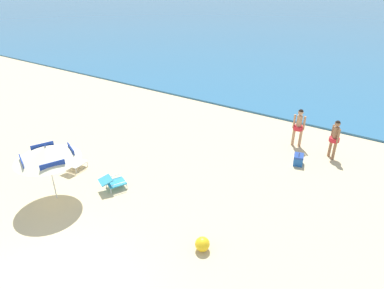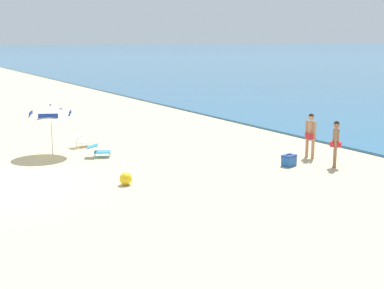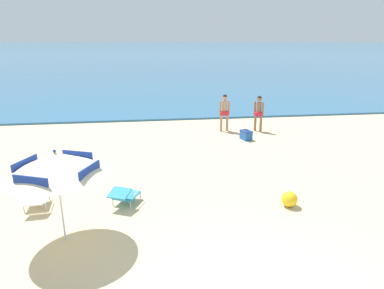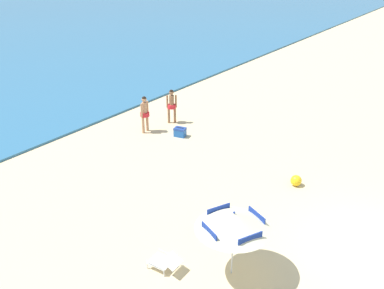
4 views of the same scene
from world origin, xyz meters
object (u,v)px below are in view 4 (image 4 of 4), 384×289
at_px(cooler_box, 180,132).
at_px(beach_umbrella_striped_main, 234,221).
at_px(person_standing_near_shore, 145,112).
at_px(person_standing_beside, 172,104).
at_px(lounge_chair_beside_umbrella, 165,261).
at_px(lounge_chair_under_umbrella, 213,225).
at_px(beach_ball, 296,181).

bearing_deg(cooler_box, beach_umbrella_striped_main, -131.30).
bearing_deg(beach_umbrella_striped_main, person_standing_near_shore, 57.22).
height_order(person_standing_beside, cooler_box, person_standing_beside).
bearing_deg(person_standing_beside, lounge_chair_beside_umbrella, -140.43).
height_order(beach_umbrella_striped_main, person_standing_beside, beach_umbrella_striped_main).
relative_size(lounge_chair_beside_umbrella, person_standing_beside, 0.57).
relative_size(beach_umbrella_striped_main, person_standing_near_shore, 1.69).
bearing_deg(lounge_chair_beside_umbrella, cooler_box, 37.04).
distance_m(lounge_chair_under_umbrella, cooler_box, 7.08).
bearing_deg(beach_ball, person_standing_beside, 77.68).
bearing_deg(beach_ball, person_standing_near_shore, 89.63).
bearing_deg(beach_ball, cooler_box, 83.82).
bearing_deg(lounge_chair_under_umbrella, person_standing_beside, 49.01).
bearing_deg(person_standing_near_shore, beach_umbrella_striped_main, -122.78).
height_order(lounge_chair_beside_umbrella, person_standing_beside, person_standing_beside).
distance_m(lounge_chair_under_umbrella, person_standing_near_shore, 7.98).
xyz_separation_m(person_standing_near_shore, cooler_box, (0.59, -1.52, -0.77)).
bearing_deg(person_standing_beside, beach_ball, -102.32).
height_order(beach_umbrella_striped_main, beach_ball, beach_umbrella_striped_main).
bearing_deg(person_standing_beside, lounge_chair_under_umbrella, -130.99).
height_order(beach_umbrella_striped_main, lounge_chair_beside_umbrella, beach_umbrella_striped_main).
xyz_separation_m(person_standing_near_shore, person_standing_beside, (1.52, -0.25, -0.03)).
xyz_separation_m(lounge_chair_under_umbrella, person_standing_beside, (5.67, 6.53, 0.66)).
height_order(lounge_chair_under_umbrella, lounge_chair_beside_umbrella, lounge_chair_beside_umbrella).
bearing_deg(cooler_box, person_standing_beside, 53.66).
bearing_deg(lounge_chair_beside_umbrella, person_standing_beside, 39.57).
bearing_deg(person_standing_near_shore, beach_ball, -90.37).
bearing_deg(beach_umbrella_striped_main, lounge_chair_beside_umbrella, 123.90).
relative_size(beach_umbrella_striped_main, lounge_chair_beside_umbrella, 3.04).
bearing_deg(person_standing_near_shore, cooler_box, -68.63).
xyz_separation_m(lounge_chair_under_umbrella, lounge_chair_beside_umbrella, (-2.15, 0.06, -0.01)).
distance_m(lounge_chair_beside_umbrella, person_standing_beside, 10.17).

